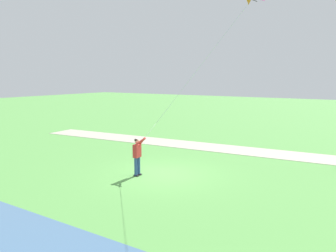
% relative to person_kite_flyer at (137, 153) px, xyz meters
% --- Properties ---
extents(ground_plane, '(120.00, 120.00, 0.00)m').
position_rel_person_kite_flyer_xyz_m(ground_plane, '(-0.77, 0.84, -1.05)').
color(ground_plane, '#569947').
extents(walkway_path, '(4.81, 32.09, 0.02)m').
position_rel_person_kite_flyer_xyz_m(walkway_path, '(-7.67, 2.84, -1.04)').
color(walkway_path, '#ADA393').
rests_on(walkway_path, ground).
extents(person_kite_flyer, '(0.52, 0.62, 1.83)m').
position_rel_person_kite_flyer_xyz_m(person_kite_flyer, '(0.00, 0.00, 0.00)').
color(person_kite_flyer, '#232328').
rests_on(person_kite_flyer, ground).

